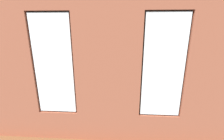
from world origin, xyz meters
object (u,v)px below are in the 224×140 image
object	(u,v)px
potted_plant_between_couches	(135,102)
potted_plant_by_left_couch	(158,78)
remote_black	(99,81)
remote_gray	(110,81)
couch_left	(178,94)
cup_ceramic	(119,79)
table_plant_small	(112,79)
papasan_chair	(110,70)
media_console	(50,85)
couch_by_window	(82,110)
candle_jar	(106,79)
potted_plant_near_tv	(51,88)
tv_flatscreen	(48,69)
coffee_table	(110,82)
potted_plant_corner_far_left	(208,95)

from	to	relation	value
potted_plant_between_couches	potted_plant_by_left_couch	size ratio (longest dim) A/B	1.39
remote_black	remote_gray	bearing A→B (deg)	-73.77
couch_left	cup_ceramic	xyz separation A→B (m)	(2.06, -0.94, 0.16)
table_plant_small	papasan_chair	bearing A→B (deg)	-82.29
remote_gray	media_console	bearing A→B (deg)	33.71
couch_by_window	papasan_chair	world-z (taller)	couch_by_window
candle_jar	potted_plant_between_couches	size ratio (longest dim) A/B	0.13
remote_black	potted_plant_between_couches	xyz separation A→B (m)	(-1.27, 1.91, 0.15)
table_plant_small	potted_plant_between_couches	xyz separation A→B (m)	(-0.75, 1.91, 0.04)
couch_left	candle_jar	size ratio (longest dim) A/B	16.23
table_plant_small	papasan_chair	distance (m)	1.75
couch_by_window	remote_black	xyz separation A→B (m)	(-0.20, -1.96, 0.13)
couch_by_window	media_console	world-z (taller)	couch_by_window
media_console	potted_plant_near_tv	world-z (taller)	potted_plant_near_tv
media_console	tv_flatscreen	world-z (taller)	tv_flatscreen
couch_by_window	coffee_table	xyz separation A→B (m)	(-0.61, -2.07, 0.06)
media_console	tv_flatscreen	xyz separation A→B (m)	(0.00, -0.00, 0.65)
coffee_table	remote_gray	bearing A→B (deg)	-14.04
remote_gray	media_console	size ratio (longest dim) A/B	0.16
couch_left	potted_plant_corner_far_left	world-z (taller)	potted_plant_corner_far_left
media_console	potted_plant_between_couches	xyz separation A→B (m)	(-3.30, 1.86, 0.33)
table_plant_small	remote_black	world-z (taller)	table_plant_small
couch_left	potted_plant_by_left_couch	bearing A→B (deg)	-161.23
coffee_table	potted_plant_corner_far_left	xyz separation A→B (m)	(-2.59, 2.17, 0.55)
media_console	remote_black	bearing A→B (deg)	-178.74
table_plant_small	papasan_chair	world-z (taller)	papasan_chair
couch_left	candle_jar	distance (m)	2.77
candle_jar	coffee_table	bearing A→B (deg)	152.33
papasan_chair	potted_plant_by_left_couch	xyz separation A→B (m)	(-2.17, 1.06, -0.00)
media_console	potted_plant_corner_far_left	xyz separation A→B (m)	(-5.03, 2.01, 0.66)
candle_jar	potted_plant_near_tv	xyz separation A→B (m)	(1.72, 1.22, 0.06)
cup_ceramic	tv_flatscreen	world-z (taller)	tv_flatscreen
cup_ceramic	table_plant_small	size ratio (longest dim) A/B	0.39
cup_ceramic	potted_plant_near_tv	bearing A→B (deg)	28.90
remote_black	media_console	bearing A→B (deg)	92.81
couch_left	potted_plant_corner_far_left	distance (m)	1.49
potted_plant_corner_far_left	potted_plant_by_left_couch	xyz separation A→B (m)	(0.55, -2.73, -0.50)
remote_gray	potted_plant_corner_far_left	size ratio (longest dim) A/B	0.12
cup_ceramic	potted_plant_by_left_couch	xyz separation A→B (m)	(-1.66, -0.43, -0.05)
remote_black	media_console	size ratio (longest dim) A/B	0.16
table_plant_small	potted_plant_by_left_couch	xyz separation A→B (m)	(-1.94, -0.67, -0.13)
table_plant_small	potted_plant_by_left_couch	size ratio (longest dim) A/B	0.34
candle_jar	table_plant_small	world-z (taller)	table_plant_small
candle_jar	table_plant_small	size ratio (longest dim) A/B	0.52
remote_black	couch_by_window	bearing A→B (deg)	175.81
coffee_table	papasan_chair	distance (m)	1.63
candle_jar	potted_plant_near_tv	bearing A→B (deg)	35.33
remote_gray	papasan_chair	world-z (taller)	papasan_chair
media_console	potted_plant_near_tv	bearing A→B (deg)	119.41
potted_plant_between_couches	potted_plant_by_left_couch	bearing A→B (deg)	-114.73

